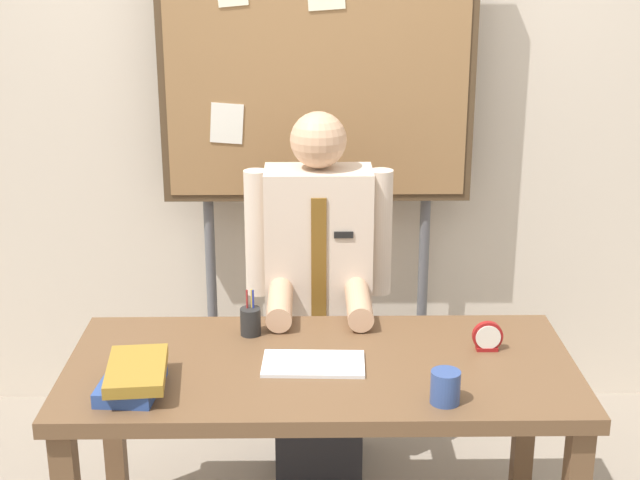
% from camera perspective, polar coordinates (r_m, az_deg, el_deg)
% --- Properties ---
extents(back_wall, '(6.40, 0.08, 2.70)m').
position_cam_1_polar(back_wall, '(3.95, -0.21, 8.21)').
color(back_wall, beige).
rests_on(back_wall, ground_plane).
extents(desk, '(1.62, 0.75, 0.75)m').
position_cam_1_polar(desk, '(3.00, 0.05, -9.24)').
color(desk, brown).
rests_on(desk, ground_plane).
extents(person, '(0.55, 0.56, 1.45)m').
position_cam_1_polar(person, '(3.55, -0.09, -4.40)').
color(person, '#2D2D33').
rests_on(person, ground_plane).
extents(bulletin_board, '(1.27, 0.09, 2.17)m').
position_cam_1_polar(bulletin_board, '(3.72, -0.19, 10.73)').
color(bulletin_board, '#4C3823').
rests_on(bulletin_board, ground_plane).
extents(book_stack, '(0.21, 0.30, 0.08)m').
position_cam_1_polar(book_stack, '(2.82, -11.48, -8.35)').
color(book_stack, '#2D4C99').
rests_on(book_stack, desk).
extents(open_notebook, '(0.33, 0.19, 0.01)m').
position_cam_1_polar(open_notebook, '(2.93, -0.41, -7.69)').
color(open_notebook, white).
rests_on(open_notebook, desk).
extents(desk_clock, '(0.10, 0.04, 0.10)m').
position_cam_1_polar(desk_clock, '(3.07, 10.35, -5.98)').
color(desk_clock, maroon).
rests_on(desk_clock, desk).
extents(coffee_mug, '(0.09, 0.09, 0.10)m').
position_cam_1_polar(coffee_mug, '(2.72, 7.78, -9.03)').
color(coffee_mug, '#334C8C').
rests_on(coffee_mug, desk).
extents(pen_holder, '(0.07, 0.07, 0.16)m').
position_cam_1_polar(pen_holder, '(3.14, -4.33, -5.04)').
color(pen_holder, '#262626').
rests_on(pen_holder, desk).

